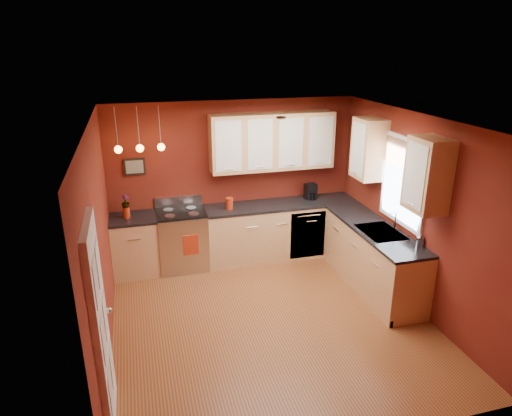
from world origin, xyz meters
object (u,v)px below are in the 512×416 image
object	(u,v)px
gas_range	(182,239)
coffee_maker	(311,192)
soap_pump	(420,239)
sink	(381,233)
red_canister	(229,203)

from	to	relation	value
gas_range	coffee_maker	world-z (taller)	coffee_maker
coffee_maker	soap_pump	bearing A→B (deg)	-81.90
sink	red_canister	distance (m)	2.36
gas_range	red_canister	xyz separation A→B (m)	(0.77, -0.05, 0.55)
coffee_maker	soap_pump	distance (m)	2.24
red_canister	soap_pump	xyz separation A→B (m)	(2.10, -2.00, -0.00)
coffee_maker	soap_pump	size ratio (longest dim) A/B	1.46
red_canister	sink	bearing A→B (deg)	-38.11
red_canister	soap_pump	world-z (taller)	red_canister
gas_range	red_canister	world-z (taller)	red_canister
coffee_maker	gas_range	bearing A→B (deg)	172.83
coffee_maker	sink	bearing A→B (deg)	-84.38
sink	soap_pump	xyz separation A→B (m)	(0.25, -0.55, 0.12)
red_canister	coffee_maker	world-z (taller)	coffee_maker
gas_range	coffee_maker	size ratio (longest dim) A/B	4.23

